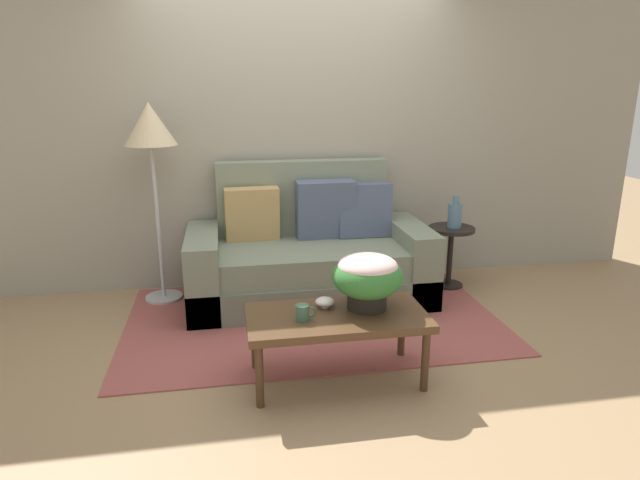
# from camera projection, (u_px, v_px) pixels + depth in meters

# --- Properties ---
(ground_plane) EXTENTS (14.00, 14.00, 0.00)m
(ground_plane) POSITION_uv_depth(u_px,v_px,m) (317.00, 330.00, 3.90)
(ground_plane) COLOR #997A56
(wall_back) EXTENTS (6.40, 0.12, 2.79)m
(wall_back) POSITION_uv_depth(u_px,v_px,m) (294.00, 122.00, 4.59)
(wall_back) COLOR gray
(wall_back) RESTS_ON ground
(area_rug) EXTENTS (2.74, 1.68, 0.01)m
(area_rug) POSITION_uv_depth(u_px,v_px,m) (313.00, 319.00, 4.08)
(area_rug) COLOR #994C47
(area_rug) RESTS_ON ground
(couch) EXTENTS (1.92, 0.91, 1.09)m
(couch) POSITION_uv_depth(u_px,v_px,m) (309.00, 257.00, 4.44)
(couch) COLOR #626B59
(couch) RESTS_ON ground
(coffee_table) EXTENTS (1.05, 0.53, 0.42)m
(coffee_table) POSITION_uv_depth(u_px,v_px,m) (337.00, 321.00, 3.16)
(coffee_table) COLOR #442D1B
(coffee_table) RESTS_ON ground
(side_table) EXTENTS (0.39, 0.39, 0.53)m
(side_table) POSITION_uv_depth(u_px,v_px,m) (451.00, 246.00, 4.65)
(side_table) COLOR black
(side_table) RESTS_ON ground
(floor_lamp) EXTENTS (0.39, 0.39, 1.58)m
(floor_lamp) POSITION_uv_depth(u_px,v_px,m) (151.00, 135.00, 4.10)
(floor_lamp) COLOR #B2B2B7
(floor_lamp) RESTS_ON ground
(potted_plant) EXTENTS (0.42, 0.42, 0.33)m
(potted_plant) POSITION_uv_depth(u_px,v_px,m) (367.00, 276.00, 3.17)
(potted_plant) COLOR black
(potted_plant) RESTS_ON coffee_table
(coffee_mug) EXTENTS (0.12, 0.08, 0.09)m
(coffee_mug) POSITION_uv_depth(u_px,v_px,m) (303.00, 312.00, 3.05)
(coffee_mug) COLOR #3D664C
(coffee_mug) RESTS_ON coffee_table
(snack_bowl) EXTENTS (0.11, 0.11, 0.06)m
(snack_bowl) POSITION_uv_depth(u_px,v_px,m) (325.00, 302.00, 3.23)
(snack_bowl) COLOR silver
(snack_bowl) RESTS_ON coffee_table
(table_vase) EXTENTS (0.12, 0.12, 0.27)m
(table_vase) POSITION_uv_depth(u_px,v_px,m) (455.00, 215.00, 4.57)
(table_vase) COLOR slate
(table_vase) RESTS_ON side_table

